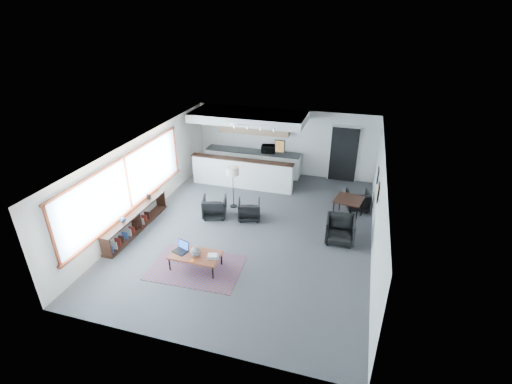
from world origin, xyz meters
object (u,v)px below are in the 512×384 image
(armchair_left, at_px, (214,206))
(armchair_right, at_px, (249,209))
(ceramic_pot, at_px, (195,252))
(dining_chair_near, at_px, (340,231))
(laptop, at_px, (182,248))
(dining_table, at_px, (349,201))
(coffee_table, at_px, (195,255))
(dining_chair_far, at_px, (358,201))
(book_stack, at_px, (213,256))
(microwave, at_px, (268,148))
(floor_lamp, at_px, (233,172))

(armchair_left, height_order, armchair_right, armchair_left)
(ceramic_pot, bearing_deg, dining_chair_near, 34.36)
(laptop, xyz_separation_m, armchair_right, (0.98, 2.70, -0.15))
(laptop, distance_m, dining_table, 5.36)
(coffee_table, height_order, dining_chair_near, dining_chair_near)
(laptop, xyz_separation_m, dining_chair_far, (4.23, 4.30, -0.19))
(book_stack, bearing_deg, armchair_left, 111.21)
(armchair_left, xyz_separation_m, dining_chair_near, (3.97, -0.32, -0.02))
(dining_table, height_order, microwave, microwave)
(dining_table, bearing_deg, laptop, -137.71)
(dining_table, xyz_separation_m, microwave, (-3.30, 2.65, 0.48))
(laptop, distance_m, book_stack, 0.87)
(coffee_table, height_order, laptop, laptop)
(coffee_table, bearing_deg, floor_lamp, 92.83)
(coffee_table, bearing_deg, dining_chair_near, 33.55)
(microwave, bearing_deg, coffee_table, -100.52)
(laptop, relative_size, floor_lamp, 0.31)
(coffee_table, relative_size, dining_chair_far, 2.12)
(coffee_table, relative_size, laptop, 2.88)
(floor_lamp, bearing_deg, ceramic_pot, -86.69)
(coffee_table, xyz_separation_m, microwave, (0.27, 6.32, 0.73))
(book_stack, height_order, dining_chair_far, dining_chair_far)
(armchair_right, distance_m, floor_lamp, 1.33)
(floor_lamp, bearing_deg, dining_table, 4.38)
(book_stack, distance_m, armchair_left, 2.78)
(armchair_left, bearing_deg, coffee_table, 85.72)
(dining_chair_near, bearing_deg, ceramic_pot, -148.71)
(laptop, xyz_separation_m, armchair_left, (-0.13, 2.53, -0.12))
(dining_chair_far, bearing_deg, microwave, -43.09)
(book_stack, bearing_deg, laptop, 176.56)
(book_stack, height_order, dining_chair_near, dining_chair_near)
(ceramic_pot, distance_m, dining_chair_near, 4.13)
(ceramic_pot, bearing_deg, book_stack, 7.56)
(microwave, bearing_deg, ceramic_pot, -100.18)
(ceramic_pot, height_order, armchair_right, armchair_right)
(microwave, bearing_deg, floor_lamp, -106.45)
(coffee_table, distance_m, ceramic_pot, 0.17)
(laptop, bearing_deg, ceramic_pot, 4.17)
(ceramic_pot, relative_size, dining_chair_far, 0.43)
(floor_lamp, bearing_deg, armchair_left, -114.90)
(floor_lamp, xyz_separation_m, dining_chair_far, (4.00, 0.99, -0.96))
(coffee_table, bearing_deg, dining_chair_far, 48.71)
(ceramic_pot, xyz_separation_m, dining_chair_near, (3.41, 2.33, -0.20))
(laptop, relative_size, ceramic_pot, 1.72)
(coffee_table, distance_m, dining_chair_far, 5.81)
(armchair_left, bearing_deg, dining_table, 178.89)
(laptop, bearing_deg, dining_chair_near, 48.72)
(laptop, height_order, armchair_right, armchair_right)
(floor_lamp, bearing_deg, laptop, -93.98)
(dining_chair_far, bearing_deg, dining_chair_near, 64.76)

